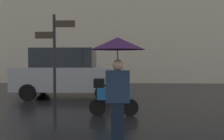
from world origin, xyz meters
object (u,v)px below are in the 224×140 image
at_px(parked_car_left, 69,73).
at_px(street_signpost, 55,54).
at_px(pedestrian_with_umbrella, 118,58).
at_px(parked_scooter, 112,95).

xyz_separation_m(parked_car_left, street_signpost, (0.31, -3.38, 0.68)).
bearing_deg(street_signpost, parked_car_left, 95.26).
bearing_deg(parked_car_left, pedestrian_with_umbrella, -86.81).
relative_size(parked_car_left, street_signpost, 1.57).
distance_m(parked_scooter, parked_car_left, 3.84).
bearing_deg(parked_scooter, street_signpost, -172.52).
bearing_deg(parked_car_left, street_signpost, -101.81).
height_order(pedestrian_with_umbrella, street_signpost, street_signpost).
relative_size(pedestrian_with_umbrella, parked_car_left, 0.45).
height_order(parked_scooter, parked_car_left, parked_car_left).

